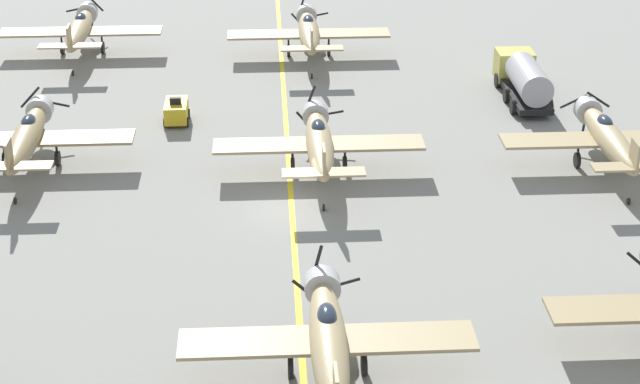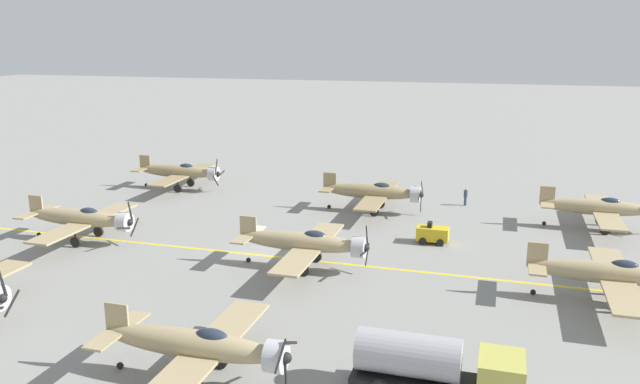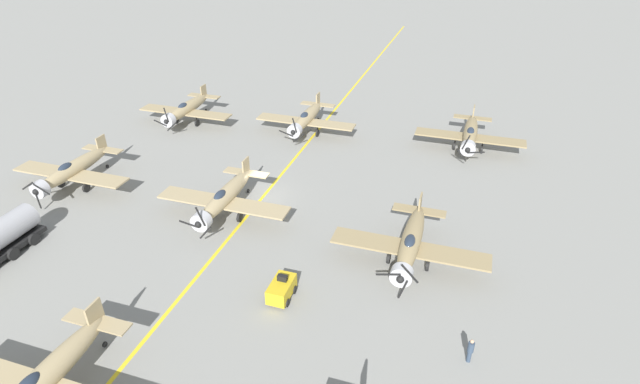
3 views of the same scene
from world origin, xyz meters
name	(u,v)px [view 1 (image 1 of 3)]	position (x,y,z in m)	size (l,w,h in m)	color
ground_plane	(292,210)	(0.00, 0.00, 0.00)	(400.00, 400.00, 0.00)	gray
taxiway_stripe	(292,210)	(0.00, 0.00, 0.00)	(0.30, 160.00, 0.01)	yellow
airplane_mid_right	(608,137)	(18.19, 4.22, 2.01)	(12.00, 9.98, 3.65)	tan
airplane_mid_center	(319,142)	(1.70, 4.40, 2.01)	(12.00, 9.98, 3.71)	tan
airplane_near_center	(328,339)	(0.99, -15.36, 2.01)	(12.00, 9.98, 3.77)	tan
airplane_mid_left	(27,137)	(-14.92, 6.10, 2.01)	(12.00, 9.98, 3.65)	#978259
airplane_far_left	(80,29)	(-14.91, 26.47, 2.01)	(12.00, 9.98, 3.65)	tan
airplane_far_center	(309,31)	(2.05, 24.98, 2.01)	(12.00, 9.98, 3.72)	tan
fuel_tanker	(524,78)	(15.98, 15.54, 1.51)	(2.67, 8.00, 2.98)	black
tow_tractor	(176,111)	(-6.94, 12.72, 0.79)	(1.57, 2.60, 1.79)	gold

